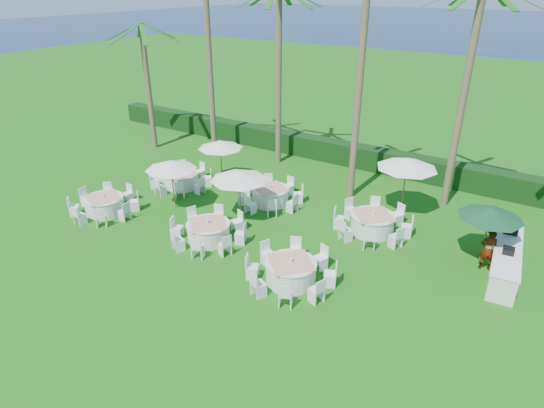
% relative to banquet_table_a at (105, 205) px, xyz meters
% --- Properties ---
extents(ground, '(120.00, 120.00, 0.00)m').
position_rel_banquet_table_a_xyz_m(ground, '(6.24, -0.45, -0.40)').
color(ground, '#1C5B0F').
rests_on(ground, ground).
extents(hedge, '(34.00, 1.00, 1.20)m').
position_rel_banquet_table_a_xyz_m(hedge, '(6.24, 11.55, 0.20)').
color(hedge, black).
rests_on(hedge, ground).
extents(ocean, '(260.00, 260.00, 0.00)m').
position_rel_banquet_table_a_xyz_m(ocean, '(6.24, 101.55, -0.40)').
color(ocean, '#070F46').
rests_on(ocean, ground).
extents(banquet_table_a, '(3.02, 3.02, 0.92)m').
position_rel_banquet_table_a_xyz_m(banquet_table_a, '(0.00, 0.00, 0.00)').
color(banquet_table_a, silver).
rests_on(banquet_table_a, ground).
extents(banquet_table_b, '(3.00, 3.00, 0.94)m').
position_rel_banquet_table_a_xyz_m(banquet_table_b, '(5.53, 0.62, 0.01)').
color(banquet_table_b, silver).
rests_on(banquet_table_b, ground).
extents(banquet_table_c, '(3.08, 3.08, 0.96)m').
position_rel_banquet_table_a_xyz_m(banquet_table_c, '(9.75, -0.04, 0.02)').
color(banquet_table_c, silver).
rests_on(banquet_table_c, ground).
extents(banquet_table_d, '(3.10, 3.10, 0.94)m').
position_rel_banquet_table_a_xyz_m(banquet_table_d, '(0.94, 4.01, 0.01)').
color(banquet_table_d, silver).
rests_on(banquet_table_d, ground).
extents(banquet_table_e, '(3.11, 3.11, 0.94)m').
position_rel_banquet_table_a_xyz_m(banquet_table_e, '(5.79, 4.83, 0.01)').
color(banquet_table_e, silver).
rests_on(banquet_table_e, ground).
extents(banquet_table_f, '(3.18, 3.18, 0.97)m').
position_rel_banquet_table_a_xyz_m(banquet_table_f, '(10.86, 4.80, 0.02)').
color(banquet_table_f, silver).
rests_on(banquet_table_f, ground).
extents(umbrella_a, '(2.30, 2.30, 2.33)m').
position_rel_banquet_table_a_xyz_m(umbrella_a, '(2.34, 2.03, 1.73)').
color(umbrella_a, brown).
rests_on(umbrella_a, ground).
extents(umbrella_b, '(2.50, 2.50, 2.27)m').
position_rel_banquet_table_a_xyz_m(umbrella_b, '(5.55, 2.79, 1.67)').
color(umbrella_b, brown).
rests_on(umbrella_b, ground).
extents(umbrella_c, '(2.26, 2.26, 2.29)m').
position_rel_banquet_table_a_xyz_m(umbrella_c, '(2.37, 5.53, 1.69)').
color(umbrella_c, brown).
rests_on(umbrella_c, ground).
extents(umbrella_d, '(2.62, 2.62, 2.67)m').
position_rel_banquet_table_a_xyz_m(umbrella_d, '(11.35, 7.10, 2.04)').
color(umbrella_d, brown).
rests_on(umbrella_d, ground).
extents(umbrella_green, '(2.29, 2.29, 2.28)m').
position_rel_banquet_table_a_xyz_m(umbrella_green, '(15.12, 4.79, 1.68)').
color(umbrella_green, brown).
rests_on(umbrella_green, ground).
extents(buffet_table, '(1.25, 4.35, 1.53)m').
position_rel_banquet_table_a_xyz_m(buffet_table, '(15.94, 4.67, 0.13)').
color(buffet_table, silver).
rests_on(buffet_table, ground).
extents(staff_person, '(0.68, 0.55, 1.62)m').
position_rel_banquet_table_a_xyz_m(staff_person, '(15.34, 4.44, 0.41)').
color(staff_person, gray).
rests_on(staff_person, ground).
extents(palm_a, '(4.41, 4.09, 10.34)m').
position_rel_banquet_table_a_xyz_m(palm_a, '(-0.79, 8.84, 5.24)').
color(palm_a, brown).
rests_on(palm_a, ground).
extents(palm_b, '(4.33, 4.31, 9.27)m').
position_rel_banquet_table_a_xyz_m(palm_b, '(3.24, 9.68, 4.70)').
color(palm_b, brown).
rests_on(palm_b, ground).
extents(palm_c, '(4.33, 4.30, 10.89)m').
position_rel_banquet_table_a_xyz_m(palm_c, '(8.68, 7.56, 5.52)').
color(palm_c, brown).
rests_on(palm_c, ground).
extents(palm_d, '(4.35, 4.28, 9.50)m').
position_rel_banquet_table_a_xyz_m(palm_d, '(12.76, 9.14, 4.81)').
color(palm_d, brown).
rests_on(palm_d, ground).
extents(palm_f, '(4.19, 4.39, 7.36)m').
position_rel_banquet_table_a_xyz_m(palm_f, '(-4.70, 7.72, 3.71)').
color(palm_f, brown).
rests_on(palm_f, ground).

